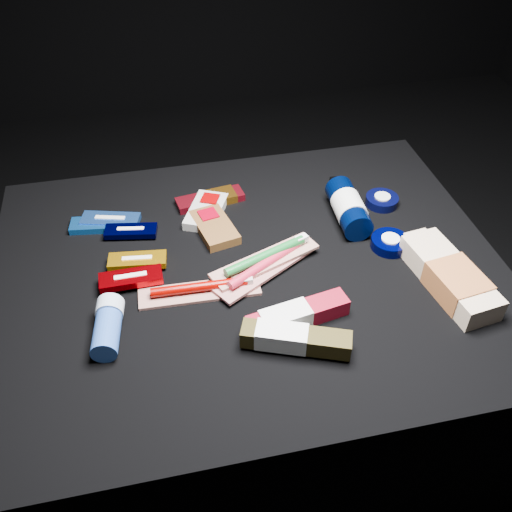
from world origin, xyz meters
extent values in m
plane|color=black|center=(0.00, 0.00, 0.00)|extent=(3.00, 3.00, 0.00)
cube|color=black|center=(0.00, 0.00, 0.20)|extent=(0.98, 0.78, 0.40)
cube|color=blue|center=(-0.28, 0.19, 0.41)|extent=(0.12, 0.06, 0.01)
cube|color=white|center=(-0.28, 0.19, 0.41)|extent=(0.06, 0.02, 0.02)
cube|color=#2658B3|center=(-0.26, 0.20, 0.41)|extent=(0.13, 0.08, 0.01)
cube|color=#BCBCB8|center=(-0.26, 0.20, 0.41)|extent=(0.06, 0.03, 0.02)
cube|color=black|center=(-0.22, 0.15, 0.41)|extent=(0.11, 0.06, 0.01)
cube|color=white|center=(-0.22, 0.15, 0.41)|extent=(0.06, 0.02, 0.01)
cube|color=orange|center=(-0.21, 0.05, 0.41)|extent=(0.11, 0.05, 0.01)
cube|color=silver|center=(-0.21, 0.05, 0.41)|extent=(0.06, 0.02, 0.01)
cube|color=#770004|center=(-0.22, 0.00, 0.42)|extent=(0.12, 0.05, 0.01)
cube|color=white|center=(-0.22, 0.00, 0.42)|extent=(0.06, 0.01, 0.02)
cube|color=brown|center=(-0.05, 0.13, 0.41)|extent=(0.09, 0.14, 0.02)
cube|color=maroon|center=(-0.05, 0.16, 0.41)|extent=(0.04, 0.04, 0.02)
cube|color=#B2B1AB|center=(-0.06, 0.18, 0.41)|extent=(0.11, 0.14, 0.02)
cube|color=#6C0001|center=(-0.04, 0.21, 0.41)|extent=(0.05, 0.05, 0.02)
cube|color=maroon|center=(-0.04, 0.23, 0.41)|extent=(0.15, 0.07, 0.02)
cube|color=#B76F1C|center=(-0.02, 0.23, 0.41)|extent=(0.07, 0.06, 0.02)
cylinder|color=black|center=(0.23, 0.11, 0.43)|extent=(0.07, 0.15, 0.06)
cylinder|color=silver|center=(0.23, 0.10, 0.43)|extent=(0.07, 0.07, 0.06)
cylinder|color=black|center=(0.24, 0.19, 0.43)|extent=(0.02, 0.02, 0.02)
cube|color=black|center=(0.24, 0.21, 0.42)|extent=(0.02, 0.03, 0.01)
cylinder|color=black|center=(0.33, 0.14, 0.41)|extent=(0.07, 0.07, 0.02)
cylinder|color=silver|center=(0.33, 0.14, 0.41)|extent=(0.03, 0.03, 0.02)
cylinder|color=black|center=(0.29, 0.00, 0.41)|extent=(0.08, 0.08, 0.02)
cylinder|color=white|center=(0.29, 0.00, 0.41)|extent=(0.04, 0.04, 0.02)
cube|color=beige|center=(0.35, -0.12, 0.42)|extent=(0.11, 0.23, 0.05)
cube|color=#A65E30|center=(0.35, -0.15, 0.42)|extent=(0.09, 0.11, 0.05)
cube|color=beige|center=(0.33, -0.01, 0.42)|extent=(0.05, 0.03, 0.03)
cylinder|color=#2A51A7|center=(-0.27, -0.13, 0.42)|extent=(0.06, 0.09, 0.04)
cylinder|color=#ADBCD1|center=(-0.26, -0.07, 0.42)|extent=(0.05, 0.04, 0.05)
cube|color=#AFA7A4|center=(-0.10, -0.05, 0.40)|extent=(0.22, 0.06, 0.01)
cylinder|color=#720200|center=(-0.10, -0.05, 0.42)|extent=(0.18, 0.02, 0.02)
cube|color=#BCBCB7|center=(-0.02, -0.05, 0.42)|extent=(0.03, 0.02, 0.01)
cube|color=#B7AFAC|center=(0.03, -0.02, 0.41)|extent=(0.22, 0.16, 0.01)
cylinder|color=#BA1E38|center=(0.03, -0.02, 0.42)|extent=(0.16, 0.10, 0.02)
cube|color=silver|center=(0.10, 0.03, 0.42)|extent=(0.03, 0.03, 0.01)
cube|color=silver|center=(0.03, 0.00, 0.42)|extent=(0.23, 0.13, 0.01)
cylinder|color=#146626|center=(0.03, 0.00, 0.43)|extent=(0.17, 0.08, 0.02)
cube|color=white|center=(0.11, 0.03, 0.43)|extent=(0.03, 0.02, 0.01)
cube|color=maroon|center=(0.05, -0.15, 0.42)|extent=(0.19, 0.07, 0.03)
cube|color=silver|center=(0.03, -0.16, 0.42)|extent=(0.09, 0.06, 0.04)
cube|color=#31280C|center=(0.03, -0.21, 0.42)|extent=(0.18, 0.10, 0.03)
cube|color=silver|center=(0.01, -0.20, 0.42)|extent=(0.10, 0.07, 0.04)
camera|label=1|loc=(-0.16, -0.79, 1.15)|focal=40.00mm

